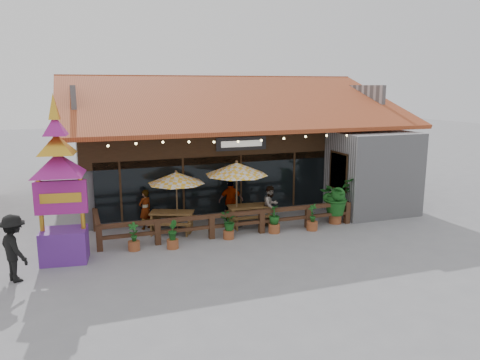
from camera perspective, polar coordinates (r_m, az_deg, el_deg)
name	(u,v)px	position (r m, az deg, el deg)	size (l,w,h in m)	color
ground	(268,228)	(18.81, 3.47, -5.84)	(100.00, 100.00, 0.00)	gray
restaurant_building	(224,151)	(24.49, -2.00, 3.52)	(15.50, 14.73, 6.09)	#A4A4A9
patio_railing	(216,220)	(17.65, -2.93, -4.92)	(10.00, 2.60, 0.92)	#49281A
umbrella_left	(176,178)	(18.21, -7.78, 0.24)	(2.93, 2.93, 2.38)	brown
umbrella_right	(237,169)	(18.44, -0.42, 1.35)	(3.08, 3.08, 2.69)	brown
picnic_table_left	(172,218)	(18.37, -8.29, -4.62)	(2.07, 1.95, 0.79)	brown
picnic_table_right	(249,212)	(19.04, 1.12, -3.88)	(1.80, 1.59, 0.81)	brown
thai_sign_tower	(58,169)	(15.61, -21.25, 1.31)	(2.39, 2.39, 5.77)	#5B2589
tropical_plant	(336,197)	(19.53, 11.63, -2.09)	(1.79, 1.72, 1.91)	brown
diner_a	(145,209)	(18.81, -11.48, -3.53)	(0.58, 0.38, 1.60)	#341F10
diner_b	(271,206)	(18.98, 3.75, -3.13)	(0.79, 0.62, 1.63)	#341F10
diner_c	(231,201)	(19.48, -1.11, -2.52)	(1.03, 0.43, 1.76)	#341F10
pedestrian	(14,248)	(15.07, -25.82, -7.49)	(1.28, 0.74, 1.98)	black
planter_a	(134,239)	(16.60, -12.83, -6.98)	(0.41, 0.41, 1.00)	brown
planter_b	(173,236)	(16.53, -8.23, -6.76)	(0.41, 0.41, 1.00)	brown
planter_c	(229,224)	(17.34, -1.40, -5.42)	(0.68, 0.62, 0.98)	brown
planter_d	(274,219)	(18.07, 4.20, -4.83)	(0.58, 0.58, 1.10)	brown
planter_e	(312,219)	(18.59, 8.81, -4.73)	(0.43, 0.43, 1.07)	brown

